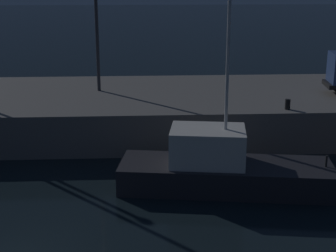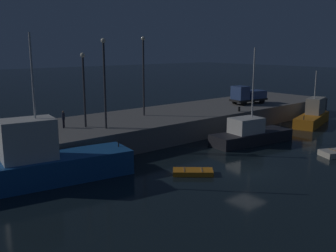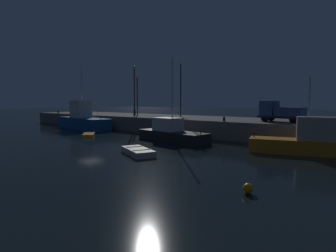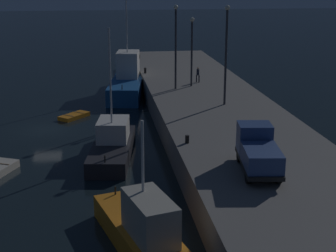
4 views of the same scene
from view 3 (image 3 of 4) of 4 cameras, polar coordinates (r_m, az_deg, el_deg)
name	(u,v)px [view 3 (image 3 of 4)]	position (r m, az deg, el deg)	size (l,w,h in m)	color
ground_plane	(91,141)	(33.91, -15.65, -2.93)	(320.00, 320.00, 0.00)	black
pier_quay	(170,123)	(44.35, 0.32, 0.56)	(63.01, 10.68, 2.24)	slate
fishing_trawler_red	(171,133)	(32.26, 0.70, -1.41)	(9.48, 4.11, 9.66)	#232328
fishing_boat_blue	(83,120)	(49.35, -17.19, 1.26)	(13.21, 5.34, 10.69)	#195193
fishing_boat_white	(306,141)	(27.15, 26.57, -2.75)	(8.82, 4.58, 6.82)	orange
dinghy_orange_near	(138,151)	(24.30, -6.28, -5.27)	(4.48, 3.33, 0.56)	beige
rowboat_white_mid	(89,135)	(38.25, -16.08, -1.76)	(3.22, 3.07, 0.42)	orange
mooring_buoy_near	(248,188)	(14.72, 16.22, -12.30)	(0.53, 0.53, 0.53)	orange
lamp_post_west	(137,91)	(47.83, -6.38, 7.14)	(0.44, 0.44, 6.96)	#38383D
lamp_post_east	(134,87)	(45.77, -6.99, 8.08)	(0.44, 0.44, 8.26)	#38383D
lamp_post_central	(181,85)	(43.80, 2.63, 8.47)	(0.44, 0.44, 8.59)	#38383D
utility_truck	(280,112)	(34.93, 22.19, 2.77)	(5.42, 2.63, 2.46)	black
dockworker	(134,110)	(49.78, -6.95, 3.36)	(0.41, 0.41, 1.61)	black
bollard_west	(224,119)	(34.06, 11.53, 1.42)	(0.28, 0.28, 0.54)	black
bollard_central	(58,112)	(60.48, -21.74, 2.71)	(0.28, 0.28, 0.52)	black
bollard_east	(90,113)	(51.12, -15.76, 2.58)	(0.28, 0.28, 0.64)	black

